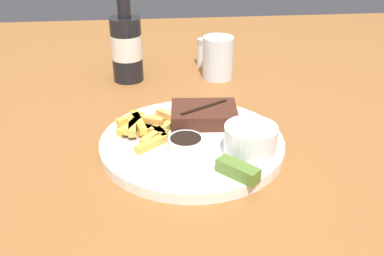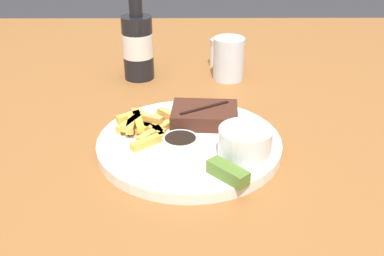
{
  "view_description": "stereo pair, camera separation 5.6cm",
  "coord_description": "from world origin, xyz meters",
  "views": [
    {
      "loc": [
        -0.06,
        -0.62,
        1.12
      ],
      "look_at": [
        0.0,
        0.0,
        0.79
      ],
      "focal_mm": 42.0,
      "sensor_mm": 36.0,
      "label": 1
    },
    {
      "loc": [
        -0.0,
        -0.63,
        1.12
      ],
      "look_at": [
        0.0,
        0.0,
        0.79
      ],
      "focal_mm": 42.0,
      "sensor_mm": 36.0,
      "label": 2
    }
  ],
  "objects": [
    {
      "name": "dipping_sauce_cup",
      "position": [
        -0.01,
        -0.04,
        0.78
      ],
      "size": [
        0.05,
        0.05,
        0.03
      ],
      "color": "silver",
      "rests_on": "dinner_plate"
    },
    {
      "name": "salt_shaker",
      "position": [
        0.06,
        0.38,
        0.78
      ],
      "size": [
        0.03,
        0.03,
        0.07
      ],
      "color": "white",
      "rests_on": "dining_table"
    },
    {
      "name": "fries_pile",
      "position": [
        -0.07,
        0.03,
        0.78
      ],
      "size": [
        0.13,
        0.12,
        0.02
      ],
      "color": "gold",
      "rests_on": "dinner_plate"
    },
    {
      "name": "coleslaw_cup",
      "position": [
        0.08,
        -0.05,
        0.79
      ],
      "size": [
        0.08,
        0.08,
        0.05
      ],
      "color": "white",
      "rests_on": "dinner_plate"
    },
    {
      "name": "steak_portion",
      "position": [
        0.03,
        0.06,
        0.78
      ],
      "size": [
        0.12,
        0.09,
        0.03
      ],
      "color": "#472319",
      "rests_on": "dinner_plate"
    },
    {
      "name": "drinking_glass",
      "position": [
        0.09,
        0.3,
        0.79
      ],
      "size": [
        0.07,
        0.07,
        0.09
      ],
      "color": "silver",
      "rests_on": "dining_table"
    },
    {
      "name": "beer_bottle",
      "position": [
        -0.11,
        0.31,
        0.83
      ],
      "size": [
        0.07,
        0.07,
        0.22
      ],
      "color": "black",
      "rests_on": "dining_table"
    },
    {
      "name": "dinner_plate",
      "position": [
        0.0,
        0.0,
        0.76
      ],
      "size": [
        0.3,
        0.3,
        0.02
      ],
      "color": "white",
      "rests_on": "dining_table"
    },
    {
      "name": "pickle_spear",
      "position": [
        0.05,
        -0.11,
        0.78
      ],
      "size": [
        0.06,
        0.06,
        0.02
      ],
      "color": "#567A2D",
      "rests_on": "dinner_plate"
    },
    {
      "name": "fork_utensil",
      "position": [
        -0.08,
        -0.0,
        0.77
      ],
      "size": [
        0.13,
        0.02,
        0.0
      ],
      "rotation": [
        0.0,
        0.0,
        6.32
      ],
      "color": "#B7B7BC",
      "rests_on": "dinner_plate"
    },
    {
      "name": "dining_table",
      "position": [
        0.0,
        0.0,
        0.69
      ],
      "size": [
        1.55,
        1.64,
        0.75
      ],
      "color": "#935B2D",
      "rests_on": "ground_plane"
    },
    {
      "name": "knife_utensil",
      "position": [
        -0.01,
        0.04,
        0.77
      ],
      "size": [
        0.06,
        0.16,
        0.01
      ],
      "rotation": [
        0.0,
        0.0,
        1.33
      ],
      "color": "#B7B7BC",
      "rests_on": "dinner_plate"
    }
  ]
}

